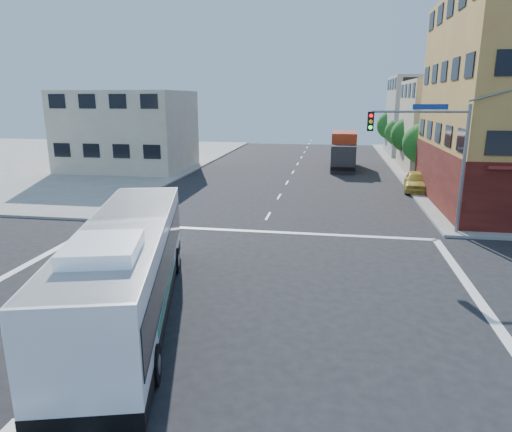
# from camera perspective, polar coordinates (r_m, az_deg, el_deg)

# --- Properties ---
(ground) EXTENTS (120.00, 120.00, 0.00)m
(ground) POSITION_cam_1_polar(r_m,az_deg,el_deg) (16.99, -4.79, -10.95)
(ground) COLOR black
(ground) RESTS_ON ground
(sidewalk_nw) EXTENTS (50.00, 50.00, 0.15)m
(sidewalk_nw) POSITION_cam_1_polar(r_m,az_deg,el_deg) (63.63, -28.41, 6.29)
(sidewalk_nw) COLOR gray
(sidewalk_nw) RESTS_ON ground
(building_east_near) EXTENTS (12.06, 10.06, 9.00)m
(building_east_near) POSITION_cam_1_polar(r_m,az_deg,el_deg) (50.61, 24.92, 10.06)
(building_east_near) COLOR #BEB391
(building_east_near) RESTS_ON ground
(building_east_far) EXTENTS (12.06, 10.06, 10.00)m
(building_east_far) POSITION_cam_1_polar(r_m,az_deg,el_deg) (64.20, 21.76, 11.50)
(building_east_far) COLOR #A4A49F
(building_east_far) RESTS_ON ground
(building_west) EXTENTS (12.06, 10.06, 8.00)m
(building_west) POSITION_cam_1_polar(r_m,az_deg,el_deg) (49.57, -15.70, 10.21)
(building_west) COLOR beige
(building_west) RESTS_ON ground
(signal_mast_ne) EXTENTS (7.91, 1.13, 8.07)m
(signal_mast_ne) POSITION_cam_1_polar(r_m,az_deg,el_deg) (26.07, 21.19, 8.48)
(signal_mast_ne) COLOR slate
(signal_mast_ne) RESTS_ON ground
(street_tree_a) EXTENTS (3.60, 3.60, 5.53)m
(street_tree_a) POSITION_cam_1_polar(r_m,az_deg,el_deg) (43.65, 20.32, 8.79)
(street_tree_a) COLOR #372214
(street_tree_a) RESTS_ON ground
(street_tree_b) EXTENTS (3.80, 3.80, 5.79)m
(street_tree_b) POSITION_cam_1_polar(r_m,az_deg,el_deg) (51.50, 18.75, 9.85)
(street_tree_b) COLOR #372214
(street_tree_b) RESTS_ON ground
(street_tree_c) EXTENTS (3.40, 3.40, 5.29)m
(street_tree_c) POSITION_cam_1_polar(r_m,az_deg,el_deg) (59.42, 17.55, 10.19)
(street_tree_c) COLOR #372214
(street_tree_c) RESTS_ON ground
(street_tree_d) EXTENTS (4.00, 4.00, 6.03)m
(street_tree_d) POSITION_cam_1_polar(r_m,az_deg,el_deg) (67.32, 16.68, 11.04)
(street_tree_d) COLOR #372214
(street_tree_d) RESTS_ON ground
(transit_bus) EXTENTS (5.82, 12.68, 3.68)m
(transit_bus) POSITION_cam_1_polar(r_m,az_deg,el_deg) (15.96, -15.75, -6.18)
(transit_bus) COLOR black
(transit_bus) RESTS_ON ground
(box_truck) EXTENTS (2.75, 8.47, 3.78)m
(box_truck) POSITION_cam_1_polar(r_m,az_deg,el_deg) (49.57, 10.94, 7.96)
(box_truck) COLOR #28282E
(box_truck) RESTS_ON ground
(parked_car) EXTENTS (2.45, 4.88, 1.59)m
(parked_car) POSITION_cam_1_polar(r_m,az_deg,el_deg) (38.98, 19.42, 4.12)
(parked_car) COLOR gold
(parked_car) RESTS_ON ground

